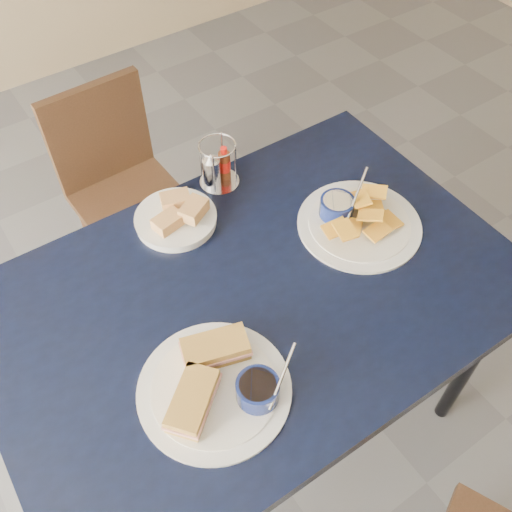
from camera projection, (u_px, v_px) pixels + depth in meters
ground at (273, 468)px, 1.83m from camera, size 6.00×6.00×0.00m
dining_table at (255, 306)px, 1.40m from camera, size 1.26×0.85×0.75m
chair_far at (118, 176)px, 2.05m from camera, size 0.37×0.36×0.77m
sandwich_plate at (218, 383)px, 1.18m from camera, size 0.33×0.32×0.12m
plantain_plate at (354, 218)px, 1.47m from camera, size 0.32×0.32×0.12m
bread_basket at (177, 217)px, 1.47m from camera, size 0.21×0.21×0.07m
condiment_caddy at (217, 168)px, 1.54m from camera, size 0.11×0.11×0.14m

